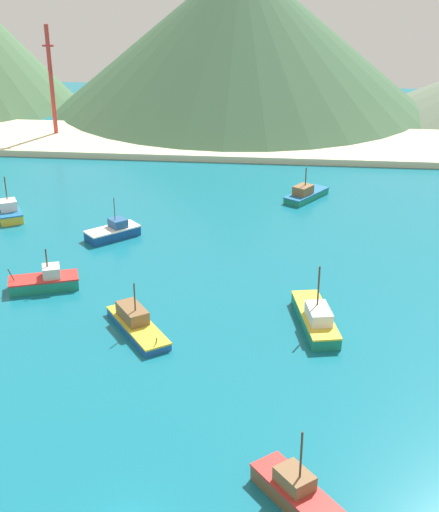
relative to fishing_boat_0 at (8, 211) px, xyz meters
name	(u,v)px	position (x,y,z in m)	size (l,w,h in m)	color
ground	(188,324)	(31.63, -29.33, -1.26)	(260.00, 280.00, 0.50)	#146B7F
fishing_boat_0	(8,211)	(0.00, 0.00, 0.00)	(6.94, 8.91, 6.49)	gold
fishing_boat_1	(113,231)	(17.74, -6.34, -0.10)	(7.67, 7.48, 5.81)	#14478C
fishing_boat_2	(316,318)	(45.54, -28.80, 0.01)	(5.29, 11.56, 7.31)	#198466
fishing_boat_5	(136,323)	(26.35, -31.55, -0.16)	(8.63, 10.45, 5.57)	#1E5BA8
fishing_boat_6	(306,194)	(44.83, 12.83, -0.15)	(7.51, 9.21, 5.31)	#198466
fishing_boat_7	(45,281)	(13.38, -22.86, -0.05)	(8.79, 5.78, 5.12)	#198466
fishing_boat_9	(303,499)	(44.00, -56.13, -0.07)	(8.43, 9.36, 6.64)	brown
beach_strip	(239,142)	(31.63, 44.65, -0.41)	(247.00, 25.40, 1.20)	beige
hill_central	(241,34)	(29.20, 79.45, 16.95)	(91.99, 91.99, 35.91)	#3D6042
radio_tower	(51,82)	(-7.36, 46.21, 10.84)	(2.32, 1.86, 23.23)	#B7332D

